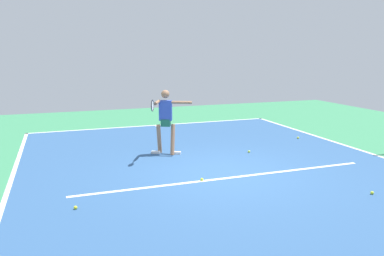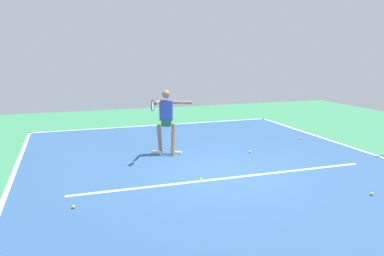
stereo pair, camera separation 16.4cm
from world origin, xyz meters
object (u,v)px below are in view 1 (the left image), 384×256
at_px(tennis_ball_centre_court, 372,193).
at_px(tennis_ball_near_player, 75,208).
at_px(tennis_player, 166,117).
at_px(tennis_ball_far_corner, 202,179).
at_px(tennis_ball_by_baseline, 298,138).
at_px(tennis_ball_near_service_line, 249,152).

bearing_deg(tennis_ball_centre_court, tennis_ball_near_player, -12.24).
bearing_deg(tennis_player, tennis_ball_far_corner, 118.35).
height_order(tennis_player, tennis_ball_by_baseline, tennis_player).
bearing_deg(tennis_ball_by_baseline, tennis_ball_near_player, 26.24).
bearing_deg(tennis_ball_near_player, tennis_ball_centre_court, 167.76).
distance_m(tennis_player, tennis_ball_centre_court, 5.35).
xyz_separation_m(tennis_ball_near_player, tennis_ball_centre_court, (-5.56, 1.21, 0.00)).
bearing_deg(tennis_player, tennis_ball_by_baseline, -149.52).
distance_m(tennis_ball_near_service_line, tennis_ball_far_corner, 2.76).
distance_m(tennis_player, tennis_ball_by_baseline, 4.70).
height_order(tennis_ball_near_player, tennis_ball_centre_court, same).
height_order(tennis_ball_by_baseline, tennis_ball_far_corner, same).
distance_m(tennis_ball_near_player, tennis_ball_centre_court, 5.69).
distance_m(tennis_player, tennis_ball_near_player, 4.15).
relative_size(tennis_ball_centre_court, tennis_ball_far_corner, 1.00).
distance_m(tennis_ball_by_baseline, tennis_ball_near_service_line, 2.56).
xyz_separation_m(tennis_player, tennis_ball_by_baseline, (-4.58, -0.41, -1.00)).
height_order(tennis_ball_near_service_line, tennis_ball_far_corner, same).
height_order(tennis_player, tennis_ball_near_player, tennis_player).
height_order(tennis_player, tennis_ball_far_corner, tennis_player).
bearing_deg(tennis_ball_by_baseline, tennis_player, 5.16).
bearing_deg(tennis_ball_near_player, tennis_player, -129.50).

